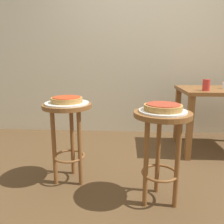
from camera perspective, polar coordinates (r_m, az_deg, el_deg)
name	(u,v)px	position (r m, az deg, el deg)	size (l,w,h in m)	color
ground_plane	(158,191)	(2.01, 11.49, -19.02)	(6.00, 6.00, 0.00)	brown
back_wall	(147,28)	(3.38, 8.80, 20.33)	(6.00, 0.10, 3.00)	beige
stool_foreground	(162,136)	(1.67, 12.40, -5.89)	(0.41, 0.41, 0.70)	brown
serving_plate_foreground	(163,111)	(1.62, 12.71, 0.24)	(0.34, 0.34, 0.01)	silver
pizza_foreground	(163,107)	(1.62, 12.76, 1.22)	(0.27, 0.27, 0.05)	#B78442
stool_middle	(68,124)	(1.96, -11.08, -3.02)	(0.41, 0.41, 0.70)	brown
serving_plate_middle	(67,103)	(1.92, -11.32, 2.24)	(0.36, 0.36, 0.01)	white
pizza_middle	(67,100)	(1.91, -11.36, 3.07)	(0.26, 0.26, 0.05)	#B78442
cup_near_edge	(206,85)	(2.60, 22.69, 6.32)	(0.08, 0.08, 0.12)	red
condiment_shaker	(224,85)	(2.88, 26.41, 6.05)	(0.04, 0.04, 0.07)	white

